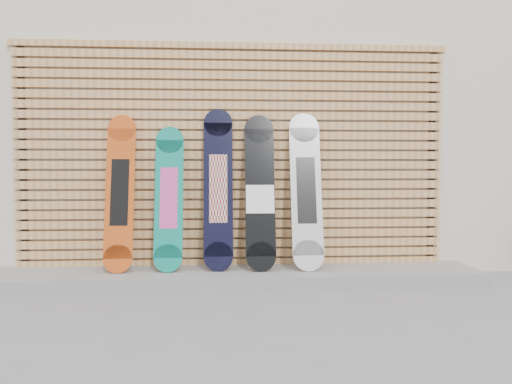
# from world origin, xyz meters

# --- Properties ---
(ground) EXTENTS (80.00, 80.00, 0.00)m
(ground) POSITION_xyz_m (0.00, 0.00, 0.00)
(ground) COLOR gray
(ground) RESTS_ON ground
(building) EXTENTS (12.00, 5.00, 3.60)m
(building) POSITION_xyz_m (0.50, 3.50, 1.80)
(building) COLOR beige
(building) RESTS_ON ground
(concrete_step) EXTENTS (4.60, 0.70, 0.12)m
(concrete_step) POSITION_xyz_m (-0.15, 0.68, 0.06)
(concrete_step) COLOR gray
(concrete_step) RESTS_ON ground
(slat_wall) EXTENTS (4.26, 0.08, 2.29)m
(slat_wall) POSITION_xyz_m (-0.15, 0.97, 1.21)
(slat_wall) COLOR tan
(slat_wall) RESTS_ON ground
(snowboard_0) EXTENTS (0.27, 0.36, 1.47)m
(snowboard_0) POSITION_xyz_m (-1.21, 0.76, 0.85)
(snowboard_0) COLOR #C84C15
(snowboard_0) RESTS_ON concrete_step
(snowboard_1) EXTENTS (0.27, 0.35, 1.36)m
(snowboard_1) POSITION_xyz_m (-0.76, 0.77, 0.80)
(snowboard_1) COLOR #0D8371
(snowboard_1) RESTS_ON concrete_step
(snowboard_2) EXTENTS (0.28, 0.34, 1.53)m
(snowboard_2) POSITION_xyz_m (-0.29, 0.78, 0.88)
(snowboard_2) COLOR black
(snowboard_2) RESTS_ON concrete_step
(snowboard_3) EXTENTS (0.28, 0.38, 1.47)m
(snowboard_3) POSITION_xyz_m (0.10, 0.75, 0.84)
(snowboard_3) COLOR black
(snowboard_3) RESTS_ON concrete_step
(snowboard_4) EXTENTS (0.30, 0.39, 1.50)m
(snowboard_4) POSITION_xyz_m (0.54, 0.75, 0.87)
(snowboard_4) COLOR silver
(snowboard_4) RESTS_ON concrete_step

